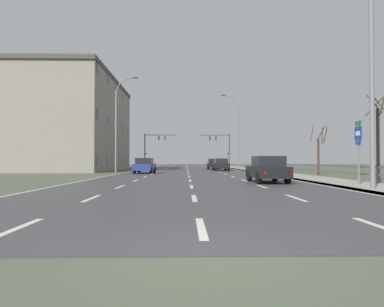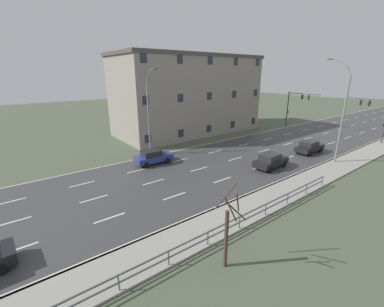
# 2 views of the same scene
# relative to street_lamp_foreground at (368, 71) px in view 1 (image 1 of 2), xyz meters

# --- Properties ---
(ground_plane) EXTENTS (160.00, 160.00, 0.12)m
(ground_plane) POSITION_rel_street_lamp_foreground_xyz_m (-7.44, 37.95, -5.16)
(ground_plane) COLOR #4C5642
(road_asphalt_strip) EXTENTS (14.00, 120.00, 0.03)m
(road_asphalt_strip) POSITION_rel_street_lamp_foreground_xyz_m (-7.44, 49.94, -5.09)
(road_asphalt_strip) COLOR #3D3D3F
(road_asphalt_strip) RESTS_ON ground
(sidewalk_right) EXTENTS (3.00, 120.00, 0.12)m
(sidewalk_right) POSITION_rel_street_lamp_foreground_xyz_m (0.99, 49.95, -5.04)
(sidewalk_right) COLOR gray
(sidewalk_right) RESTS_ON ground
(guardrail) EXTENTS (0.07, 37.36, 1.00)m
(guardrail) POSITION_rel_street_lamp_foreground_xyz_m (2.41, 11.74, -4.39)
(guardrail) COLOR #515459
(guardrail) RESTS_ON ground
(street_lamp_foreground) EXTENTS (2.52, 0.24, 10.43)m
(street_lamp_foreground) POSITION_rel_street_lamp_foreground_xyz_m (0.00, 0.00, 0.00)
(street_lamp_foreground) COLOR slate
(street_lamp_foreground) RESTS_ON ground
(street_lamp_midground) EXTENTS (2.64, 0.24, 11.11)m
(street_lamp_midground) POSITION_rel_street_lamp_foreground_xyz_m (-0.00, 37.82, 0.33)
(street_lamp_midground) COLOR slate
(street_lamp_midground) RESTS_ON ground
(street_lamp_left_bank) EXTENTS (2.39, 0.24, 10.17)m
(street_lamp_left_bank) POSITION_rel_street_lamp_foreground_xyz_m (-14.89, 22.69, -0.11)
(street_lamp_left_bank) COLOR slate
(street_lamp_left_bank) RESTS_ON ground
(highway_sign) EXTENTS (0.09, 0.68, 3.33)m
(highway_sign) POSITION_rel_street_lamp_foreground_xyz_m (0.95, 2.83, -2.97)
(highway_sign) COLOR slate
(highway_sign) RESTS_ON ground
(traffic_signal_right) EXTENTS (5.65, 0.36, 6.29)m
(traffic_signal_right) POSITION_rel_street_lamp_foreground_xyz_m (-0.92, 51.37, -0.75)
(traffic_signal_right) COLOR #38383A
(traffic_signal_right) RESTS_ON ground
(traffic_signal_left) EXTENTS (5.96, 0.36, 6.35)m
(traffic_signal_left) POSITION_rel_street_lamp_foreground_xyz_m (-13.87, 51.95, -0.69)
(traffic_signal_left) COLOR #38383A
(traffic_signal_left) RESTS_ON ground
(car_near_right) EXTENTS (1.98, 4.17, 1.57)m
(car_near_right) POSITION_rel_street_lamp_foreground_xyz_m (-3.22, 30.62, -4.29)
(car_near_right) COLOR black
(car_near_right) RESTS_ON ground
(car_near_left) EXTENTS (1.94, 4.15, 1.57)m
(car_near_left) POSITION_rel_street_lamp_foreground_xyz_m (-2.90, 6.06, -4.29)
(car_near_left) COLOR black
(car_near_left) RESTS_ON ground
(car_mid_centre) EXTENTS (1.84, 4.10, 1.57)m
(car_mid_centre) POSITION_rel_street_lamp_foreground_xyz_m (-3.49, 38.88, -4.29)
(car_mid_centre) COLOR black
(car_mid_centre) RESTS_ON ground
(car_far_right) EXTENTS (1.99, 4.18, 1.57)m
(car_far_right) POSITION_rel_street_lamp_foreground_xyz_m (-11.86, 21.35, -4.29)
(car_far_right) COLOR navy
(car_far_right) RESTS_ON ground
(brick_building) EXTENTS (10.80, 23.91, 12.41)m
(brick_building) POSITION_rel_street_lamp_foreground_xyz_m (-22.52, 34.07, 1.11)
(brick_building) COLOR gray
(brick_building) RESTS_ON ground
(bare_tree_near) EXTENTS (1.24, 1.29, 5.35)m
(bare_tree_near) POSITION_rel_street_lamp_foreground_xyz_m (3.37, 5.43, -2.58)
(bare_tree_near) COLOR #423328
(bare_tree_near) RESTS_ON ground
(bare_tree_mid) EXTENTS (1.50, 1.55, 4.52)m
(bare_tree_mid) POSITION_rel_street_lamp_foreground_xyz_m (4.20, 16.78, -3.05)
(bare_tree_mid) COLOR #423328
(bare_tree_mid) RESTS_ON ground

